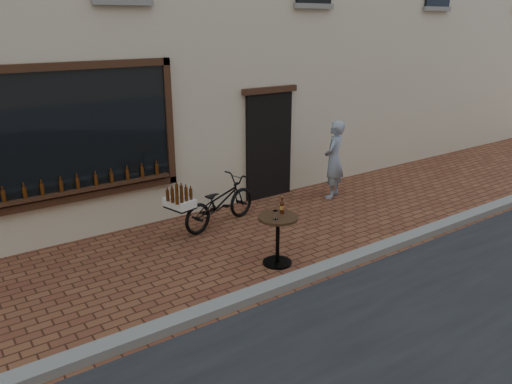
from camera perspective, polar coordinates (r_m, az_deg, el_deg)
ground at (r=7.17m, az=5.65°, el=-10.92°), size 90.00×90.00×0.00m
kerb at (r=7.28m, az=4.63°, el=-9.88°), size 90.00×0.25×0.12m
cargo_bicycle at (r=9.06m, az=-4.33°, el=-1.16°), size 2.03×1.00×0.95m
bistro_table at (r=7.59m, az=2.52°, el=-4.35°), size 0.61×0.61×1.05m
pedestrian at (r=10.57m, az=8.89°, el=3.69°), size 0.71×0.63×1.64m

